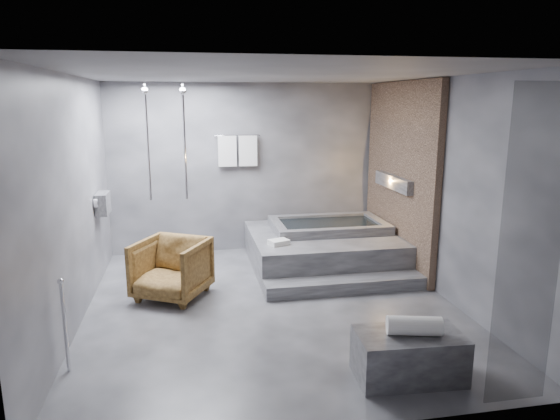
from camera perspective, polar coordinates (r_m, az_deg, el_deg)
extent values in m
plane|color=#323234|center=(6.38, -0.97, -10.78)|extent=(5.00, 5.00, 0.00)
cube|color=#535356|center=(5.87, -1.07, 15.24)|extent=(4.50, 5.00, 0.04)
cube|color=#3D3D42|center=(8.41, -3.86, 4.78)|extent=(4.50, 0.04, 2.80)
cube|color=#3D3D42|center=(3.60, 5.65, -5.61)|extent=(4.50, 0.04, 2.80)
cube|color=#3D3D42|center=(6.02, -22.64, 0.82)|extent=(0.04, 5.00, 2.80)
cube|color=#3D3D42|center=(6.71, 18.30, 2.25)|extent=(0.04, 5.00, 2.80)
cube|color=#A37D5F|center=(7.79, 13.53, 3.86)|extent=(0.10, 2.40, 2.78)
cube|color=#FF9938|center=(7.77, 12.95, 3.12)|extent=(0.14, 1.20, 0.20)
cube|color=gray|center=(7.41, -19.60, 0.71)|extent=(0.16, 0.42, 0.30)
imported|color=beige|center=(7.32, -19.61, 0.21)|extent=(0.08, 0.08, 0.21)
imported|color=beige|center=(7.52, -19.37, 0.32)|extent=(0.07, 0.07, 0.15)
cylinder|color=silver|center=(7.85, -10.85, 7.72)|extent=(0.04, 0.04, 1.80)
cylinder|color=silver|center=(7.88, -14.89, 7.54)|extent=(0.04, 0.04, 1.80)
cylinder|color=silver|center=(8.28, -4.91, 8.47)|extent=(0.75, 0.02, 0.02)
cube|color=white|center=(8.27, -6.04, 6.70)|extent=(0.30, 0.06, 0.50)
cube|color=white|center=(8.30, -3.69, 6.77)|extent=(0.30, 0.06, 0.50)
cylinder|color=silver|center=(5.16, -23.37, -12.20)|extent=(0.04, 0.04, 0.90)
cube|color=black|center=(4.39, 26.65, -4.24)|extent=(0.55, 0.01, 2.60)
cube|color=#37373A|center=(7.84, 4.84, -4.40)|extent=(2.20, 2.00, 0.50)
cube|color=#37373A|center=(6.82, 7.46, -8.49)|extent=(2.20, 0.36, 0.18)
cube|color=#2D2D2F|center=(4.91, 14.50, -15.83)|extent=(1.00, 0.59, 0.44)
imported|color=#412910|center=(6.63, -12.29, -6.57)|extent=(1.13, 1.14, 0.77)
cylinder|color=white|center=(4.77, 15.10, -12.66)|extent=(0.51, 0.29, 0.18)
cube|color=silver|center=(7.12, -0.13, -3.70)|extent=(0.32, 0.28, 0.07)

